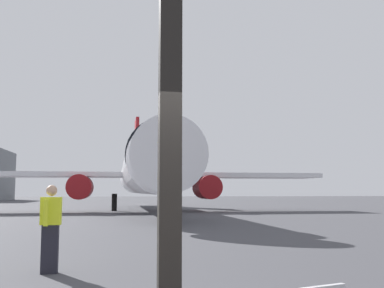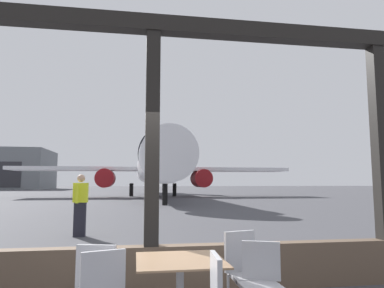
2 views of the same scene
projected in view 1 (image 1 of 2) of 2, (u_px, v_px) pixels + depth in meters
The scene contains 4 objects.
ground_plane at pixel (121, 209), 43.16m from camera, with size 220.00×220.00×0.00m, color #424247.
window_frame at pixel (169, 214), 4.06m from camera, with size 7.43×0.24×3.95m.
airplane at pixel (145, 171), 37.08m from camera, with size 29.45×36.29×10.09m.
ground_crew_worker at pixel (51, 227), 9.06m from camera, with size 0.40×0.55×1.74m.
Camera 1 is at (-0.47, -4.08, 1.61)m, focal length 42.55 mm.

